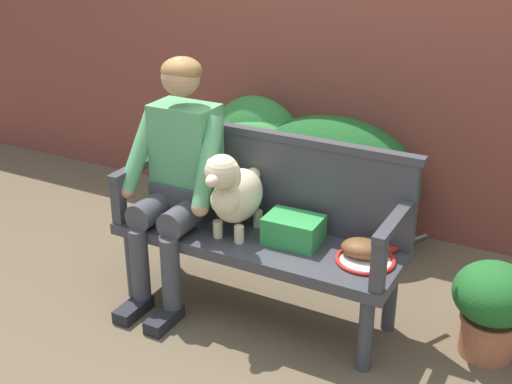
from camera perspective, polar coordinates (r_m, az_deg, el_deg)
ground_plane at (r=3.69m, az=-0.00°, el=-10.07°), size 40.00×40.00×0.00m
brick_garden_fence at (r=4.50m, az=8.86°, el=10.54°), size 8.00×0.30×2.09m
hedge_bush_mid_right at (r=4.62m, az=-0.01°, el=3.08°), size 0.75×0.48×0.84m
hedge_bush_mid_left at (r=4.58m, az=0.68°, el=2.17°), size 0.92×0.87×0.74m
hedge_bush_far_right at (r=4.33m, az=6.46°, el=1.16°), size 1.15×0.78×0.81m
garden_bench at (r=3.49m, az=-0.00°, el=-4.72°), size 1.51×0.49×0.45m
bench_backrest at (r=3.52m, az=1.65°, el=1.29°), size 1.55×0.06×0.50m
bench_armrest_left_end at (r=3.67m, az=-10.55°, el=0.95°), size 0.06×0.49×0.28m
bench_armrest_right_end at (r=3.05m, az=11.18°, el=-4.00°), size 0.06×0.49×0.28m
person_seated at (r=3.56m, az=-6.62°, el=1.68°), size 0.56×0.64×1.32m
dog_on_bench at (r=3.37m, az=-1.90°, el=-0.04°), size 0.23×0.48×0.48m
tennis_racket at (r=3.28m, az=9.64°, el=-5.56°), size 0.40×0.57×0.03m
baseball_glove at (r=3.29m, az=9.14°, el=-4.73°), size 0.26×0.22×0.09m
sports_bag at (r=3.38m, az=3.21°, el=-3.21°), size 0.29×0.21×0.14m
potted_plant at (r=3.42m, az=19.45°, el=-8.96°), size 0.39×0.39×0.49m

